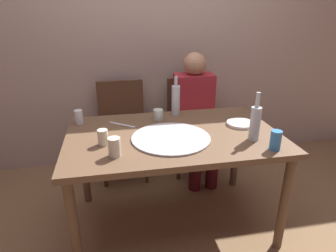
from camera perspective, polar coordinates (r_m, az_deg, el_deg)
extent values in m
plane|color=brown|center=(2.39, 0.90, -17.98)|extent=(8.00, 8.00, 0.00)
cube|color=gray|center=(2.96, -3.68, 17.39)|extent=(6.00, 0.10, 2.60)
cube|color=brown|center=(2.01, 1.02, -1.95)|extent=(1.44, 0.90, 0.04)
cylinder|color=brown|center=(1.86, -17.80, -19.01)|extent=(0.06, 0.06, 0.70)
cylinder|color=brown|center=(2.11, 21.70, -13.97)|extent=(0.06, 0.06, 0.70)
cylinder|color=brown|center=(2.50, -16.06, -7.25)|extent=(0.06, 0.06, 0.70)
cylinder|color=brown|center=(2.70, 13.08, -4.70)|extent=(0.06, 0.06, 0.70)
cylinder|color=#ADADB2|center=(1.91, 0.57, -2.33)|extent=(0.52, 0.52, 0.01)
cylinder|color=#B2BCC1|center=(2.32, 1.52, 5.01)|extent=(0.07, 0.07, 0.23)
cylinder|color=#B2BCC1|center=(2.28, 1.56, 8.75)|extent=(0.03, 0.03, 0.08)
cylinder|color=#B2BCC1|center=(1.94, 16.60, 0.40)|extent=(0.07, 0.07, 0.22)
cylinder|color=#B2BCC1|center=(1.89, 17.12, 4.87)|extent=(0.03, 0.03, 0.10)
cylinder|color=beige|center=(1.86, -12.58, -2.17)|extent=(0.06, 0.06, 0.10)
cylinder|color=beige|center=(1.70, -10.42, -4.08)|extent=(0.07, 0.07, 0.11)
cylinder|color=#B7C6BC|center=(2.23, -1.92, 2.23)|extent=(0.08, 0.08, 0.08)
cylinder|color=silver|center=(2.25, -17.02, 1.70)|extent=(0.06, 0.06, 0.10)
cylinder|color=#337AC1|center=(1.86, 20.25, -2.63)|extent=(0.07, 0.07, 0.12)
cylinder|color=white|center=(2.20, 13.95, 0.46)|extent=(0.20, 0.20, 0.02)
cube|color=#B7B7BC|center=(2.16, -8.96, 0.24)|extent=(0.19, 0.15, 0.01)
cube|color=#472D1E|center=(2.79, -8.75, -1.23)|extent=(0.44, 0.44, 0.05)
cube|color=#472D1E|center=(2.90, -9.21, 4.41)|extent=(0.44, 0.04, 0.45)
cylinder|color=#472D1E|center=(2.73, -4.26, -7.07)|extent=(0.04, 0.04, 0.42)
cylinder|color=#472D1E|center=(2.72, -12.29, -7.68)|extent=(0.04, 0.04, 0.42)
cylinder|color=#472D1E|center=(3.07, -5.13, -3.66)|extent=(0.04, 0.04, 0.42)
cylinder|color=#472D1E|center=(3.06, -12.24, -4.19)|extent=(0.04, 0.04, 0.42)
cube|color=#472D1E|center=(2.88, 4.93, -0.21)|extent=(0.44, 0.44, 0.05)
cube|color=#472D1E|center=(2.99, 4.03, 5.21)|extent=(0.44, 0.04, 0.45)
cylinder|color=#472D1E|center=(2.88, 9.46, -5.73)|extent=(0.04, 0.04, 0.42)
cylinder|color=#472D1E|center=(2.78, 2.03, -6.50)|extent=(0.04, 0.04, 0.42)
cylinder|color=#472D1E|center=(3.20, 7.16, -2.63)|extent=(0.04, 0.04, 0.42)
cylinder|color=#472D1E|center=(3.11, 0.46, -3.21)|extent=(0.04, 0.04, 0.42)
cube|color=maroon|center=(2.82, 4.99, 4.84)|extent=(0.36, 0.22, 0.52)
sphere|color=#A87A5B|center=(2.73, 5.24, 11.96)|extent=(0.21, 0.21, 0.21)
cylinder|color=#3F0E12|center=(2.75, 7.54, -1.49)|extent=(0.12, 0.40, 0.12)
cylinder|color=#3F0E12|center=(2.71, 4.32, -1.75)|extent=(0.12, 0.40, 0.12)
cylinder|color=#3F0E12|center=(2.68, 8.63, -7.58)|extent=(0.11, 0.11, 0.45)
cylinder|color=#3F0E12|center=(2.64, 5.31, -7.96)|extent=(0.11, 0.11, 0.45)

